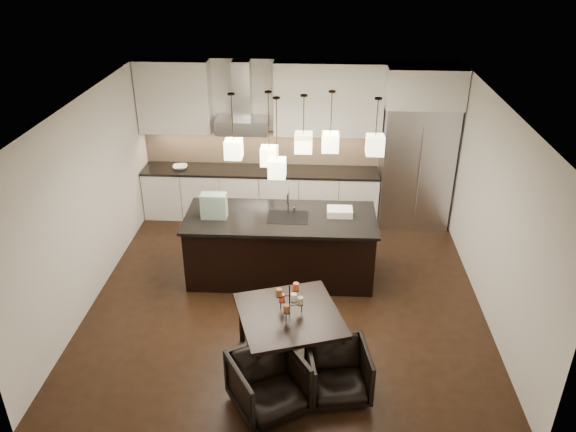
# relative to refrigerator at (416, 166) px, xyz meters

# --- Properties ---
(floor) EXTENTS (5.50, 5.50, 0.02)m
(floor) POSITION_rel_refrigerator_xyz_m (-2.10, -2.38, -1.08)
(floor) COLOR black
(floor) RESTS_ON ground
(ceiling) EXTENTS (5.50, 5.50, 0.02)m
(ceiling) POSITION_rel_refrigerator_xyz_m (-2.10, -2.38, 1.73)
(ceiling) COLOR white
(ceiling) RESTS_ON wall_back
(wall_back) EXTENTS (5.50, 0.02, 2.80)m
(wall_back) POSITION_rel_refrigerator_xyz_m (-2.10, 0.38, 0.32)
(wall_back) COLOR silver
(wall_back) RESTS_ON ground
(wall_front) EXTENTS (5.50, 0.02, 2.80)m
(wall_front) POSITION_rel_refrigerator_xyz_m (-2.10, -5.14, 0.32)
(wall_front) COLOR silver
(wall_front) RESTS_ON ground
(wall_left) EXTENTS (0.02, 5.50, 2.80)m
(wall_left) POSITION_rel_refrigerator_xyz_m (-4.86, -2.38, 0.32)
(wall_left) COLOR silver
(wall_left) RESTS_ON ground
(wall_right) EXTENTS (0.02, 5.50, 2.80)m
(wall_right) POSITION_rel_refrigerator_xyz_m (0.66, -2.38, 0.32)
(wall_right) COLOR silver
(wall_right) RESTS_ON ground
(refrigerator) EXTENTS (1.20, 0.72, 2.15)m
(refrigerator) POSITION_rel_refrigerator_xyz_m (0.00, 0.00, 0.00)
(refrigerator) COLOR #B7B7BA
(refrigerator) RESTS_ON floor
(fridge_panel) EXTENTS (1.26, 0.72, 0.65)m
(fridge_panel) POSITION_rel_refrigerator_xyz_m (0.00, 0.00, 1.40)
(fridge_panel) COLOR silver
(fridge_panel) RESTS_ON refrigerator
(lower_cabinets) EXTENTS (4.21, 0.62, 0.88)m
(lower_cabinets) POSITION_rel_refrigerator_xyz_m (-2.73, 0.05, -0.64)
(lower_cabinets) COLOR silver
(lower_cabinets) RESTS_ON floor
(countertop) EXTENTS (4.21, 0.66, 0.04)m
(countertop) POSITION_rel_refrigerator_xyz_m (-2.73, 0.05, -0.17)
(countertop) COLOR black
(countertop) RESTS_ON lower_cabinets
(backsplash) EXTENTS (4.21, 0.02, 0.63)m
(backsplash) POSITION_rel_refrigerator_xyz_m (-2.73, 0.35, 0.16)
(backsplash) COLOR tan
(backsplash) RESTS_ON countertop
(upper_cab_left) EXTENTS (1.25, 0.35, 1.25)m
(upper_cab_left) POSITION_rel_refrigerator_xyz_m (-4.20, 0.19, 1.10)
(upper_cab_left) COLOR silver
(upper_cab_left) RESTS_ON wall_back
(upper_cab_right) EXTENTS (1.85, 0.35, 1.25)m
(upper_cab_right) POSITION_rel_refrigerator_xyz_m (-1.55, 0.19, 1.10)
(upper_cab_right) COLOR silver
(upper_cab_right) RESTS_ON wall_back
(hood_canopy) EXTENTS (0.90, 0.52, 0.24)m
(hood_canopy) POSITION_rel_refrigerator_xyz_m (-3.03, 0.10, 0.65)
(hood_canopy) COLOR #B7B7BA
(hood_canopy) RESTS_ON wall_back
(hood_chimney) EXTENTS (0.30, 0.28, 0.96)m
(hood_chimney) POSITION_rel_refrigerator_xyz_m (-3.03, 0.21, 1.24)
(hood_chimney) COLOR #B7B7BA
(hood_chimney) RESTS_ON hood_canopy
(fruit_bowl) EXTENTS (0.30, 0.30, 0.06)m
(fruit_bowl) POSITION_rel_refrigerator_xyz_m (-4.16, 0.00, -0.12)
(fruit_bowl) COLOR silver
(fruit_bowl) RESTS_ON countertop
(island_body) EXTENTS (2.73, 1.11, 0.96)m
(island_body) POSITION_rel_refrigerator_xyz_m (-2.22, -1.91, -0.60)
(island_body) COLOR black
(island_body) RESTS_ON floor
(island_top) EXTENTS (2.82, 1.20, 0.04)m
(island_top) POSITION_rel_refrigerator_xyz_m (-2.22, -1.91, -0.10)
(island_top) COLOR black
(island_top) RESTS_ON island_body
(faucet) EXTENTS (0.11, 0.26, 0.41)m
(faucet) POSITION_rel_refrigerator_xyz_m (-2.12, -1.80, 0.13)
(faucet) COLOR silver
(faucet) RESTS_ON island_top
(tote_bag) EXTENTS (0.37, 0.20, 0.37)m
(tote_bag) POSITION_rel_refrigerator_xyz_m (-3.18, -1.99, 0.11)
(tote_bag) COLOR #1C583F
(tote_bag) RESTS_ON island_top
(food_container) EXTENTS (0.37, 0.26, 0.11)m
(food_container) POSITION_rel_refrigerator_xyz_m (-1.36, -1.82, -0.02)
(food_container) COLOR silver
(food_container) RESTS_ON island_top
(dining_table) EXTENTS (1.46, 1.46, 0.69)m
(dining_table) POSITION_rel_refrigerator_xyz_m (-1.99, -3.82, -0.73)
(dining_table) COLOR black
(dining_table) RESTS_ON floor
(candelabra) EXTENTS (0.42, 0.42, 0.41)m
(candelabra) POSITION_rel_refrigerator_xyz_m (-1.99, -3.82, -0.18)
(candelabra) COLOR black
(candelabra) RESTS_ON dining_table
(candle_a) EXTENTS (0.09, 0.09, 0.09)m
(candle_a) POSITION_rel_refrigerator_xyz_m (-1.86, -3.78, -0.22)
(candle_a) COLOR beige
(candle_a) RESTS_ON candelabra
(candle_b) EXTENTS (0.09, 0.09, 0.09)m
(candle_b) POSITION_rel_refrigerator_xyz_m (-2.08, -3.74, -0.22)
(candle_b) COLOR #E44B27
(candle_b) RESTS_ON candelabra
(candle_c) EXTENTS (0.09, 0.09, 0.09)m
(candle_c) POSITION_rel_refrigerator_xyz_m (-2.01, -3.95, -0.22)
(candle_c) COLOR brown
(candle_c) RESTS_ON candelabra
(candle_d) EXTENTS (0.09, 0.09, 0.09)m
(candle_d) POSITION_rel_refrigerator_xyz_m (-1.92, -3.71, -0.07)
(candle_d) COLOR #E44B27
(candle_d) RESTS_ON candelabra
(candle_e) EXTENTS (0.09, 0.09, 0.09)m
(candle_e) POSITION_rel_refrigerator_xyz_m (-2.11, -3.84, -0.07)
(candle_e) COLOR brown
(candle_e) RESTS_ON candelabra
(candle_f) EXTENTS (0.09, 0.09, 0.09)m
(candle_f) POSITION_rel_refrigerator_xyz_m (-1.93, -3.93, -0.07)
(candle_f) COLOR beige
(candle_f) RESTS_ON candelabra
(armchair_left) EXTENTS (1.02, 1.02, 0.69)m
(armchair_left) POSITION_rel_refrigerator_xyz_m (-2.17, -4.61, -0.73)
(armchair_left) COLOR black
(armchair_left) RESTS_ON floor
(armchair_right) EXTENTS (0.78, 0.80, 0.63)m
(armchair_right) POSITION_rel_refrigerator_xyz_m (-1.41, -4.36, -0.76)
(armchair_right) COLOR black
(armchair_right) RESTS_ON floor
(pendant_a) EXTENTS (0.24, 0.24, 0.26)m
(pendant_a) POSITION_rel_refrigerator_xyz_m (-2.88, -1.85, 0.94)
(pendant_a) COLOR beige
(pendant_a) RESTS_ON ceiling
(pendant_b) EXTENTS (0.24, 0.24, 0.26)m
(pendant_b) POSITION_rel_refrigerator_xyz_m (-2.40, -1.72, 0.80)
(pendant_b) COLOR beige
(pendant_b) RESTS_ON ceiling
(pendant_c) EXTENTS (0.24, 0.24, 0.26)m
(pendant_c) POSITION_rel_refrigerator_xyz_m (-1.91, -1.87, 1.06)
(pendant_c) COLOR beige
(pendant_c) RESTS_ON ceiling
(pendant_d) EXTENTS (0.24, 0.24, 0.26)m
(pendant_d) POSITION_rel_refrigerator_xyz_m (-1.53, -1.65, 0.99)
(pendant_d) COLOR beige
(pendant_d) RESTS_ON ceiling
(pendant_e) EXTENTS (0.24, 0.24, 0.26)m
(pendant_e) POSITION_rel_refrigerator_xyz_m (-0.94, -1.97, 1.08)
(pendant_e) COLOR beige
(pendant_e) RESTS_ON ceiling
(pendant_f) EXTENTS (0.24, 0.24, 0.26)m
(pendant_f) POSITION_rel_refrigerator_xyz_m (-2.26, -2.01, 0.73)
(pendant_f) COLOR beige
(pendant_f) RESTS_ON ceiling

